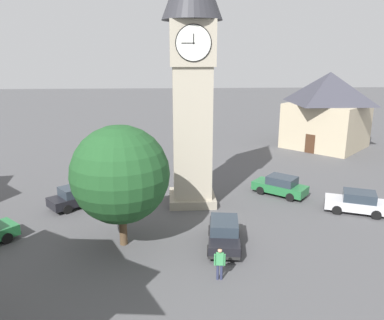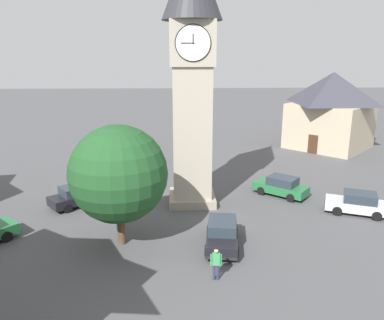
% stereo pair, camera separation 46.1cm
% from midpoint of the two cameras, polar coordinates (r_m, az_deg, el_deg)
% --- Properties ---
extents(ground_plane, '(200.00, 200.00, 0.00)m').
position_cam_midpoint_polar(ground_plane, '(28.57, -0.46, -6.27)').
color(ground_plane, '#4C4C4F').
extents(clock_tower, '(4.04, 4.04, 18.10)m').
position_cam_midpoint_polar(clock_tower, '(26.54, -0.52, 15.34)').
color(clock_tower, gray).
rests_on(clock_tower, ground).
extents(car_blue_kerb, '(4.23, 3.97, 1.53)m').
position_cam_midpoint_polar(car_blue_kerb, '(30.41, 12.65, -3.77)').
color(car_blue_kerb, '#236B38').
rests_on(car_blue_kerb, ground).
extents(car_red_corner, '(4.46, 3.16, 1.53)m').
position_cam_midpoint_polar(car_red_corner, '(28.72, 23.03, -5.83)').
color(car_red_corner, silver).
rests_on(car_red_corner, ground).
extents(car_white_side, '(2.06, 4.25, 1.53)m').
position_cam_midpoint_polar(car_white_side, '(40.34, -8.85, 1.20)').
color(car_white_side, '#2D5BB7').
rests_on(car_white_side, ground).
extents(car_black_far, '(4.27, 3.90, 1.53)m').
position_cam_midpoint_polar(car_black_far, '(28.83, -17.18, -5.18)').
color(car_black_far, black).
rests_on(car_black_far, ground).
extents(car_green_alley, '(2.22, 4.31, 1.53)m').
position_cam_midpoint_polar(car_green_alley, '(22.17, 4.22, -10.88)').
color(car_green_alley, black).
rests_on(car_green_alley, ground).
extents(pedestrian, '(0.56, 0.25, 1.69)m').
position_cam_midpoint_polar(pedestrian, '(19.00, 3.46, -14.85)').
color(pedestrian, '#2D3351').
rests_on(pedestrian, ground).
extents(tree, '(5.48, 5.48, 6.98)m').
position_cam_midpoint_polar(tree, '(21.37, -11.30, -2.14)').
color(tree, brown).
rests_on(tree, ground).
extents(building_shop_left, '(11.69, 11.69, 8.72)m').
position_cam_midpoint_polar(building_shop_left, '(47.18, 19.35, 7.16)').
color(building_shop_left, tan).
rests_on(building_shop_left, ground).
extents(road_sign, '(0.60, 0.07, 2.80)m').
position_cam_midpoint_polar(road_sign, '(30.76, -7.67, -1.07)').
color(road_sign, gray).
rests_on(road_sign, ground).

